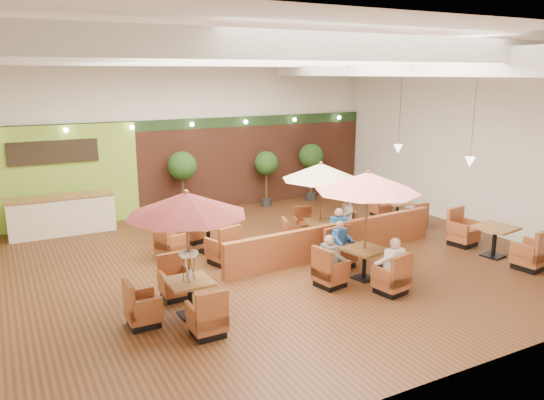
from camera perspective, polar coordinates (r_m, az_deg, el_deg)
room at (r=14.12m, az=-1.56°, el=9.01°), size 14.04×14.00×5.52m
service_counter at (r=17.09m, az=-21.66°, el=-1.53°), size 3.00×0.75×1.18m
booth_divider at (r=14.06m, az=6.86°, el=-4.31°), size 6.60×0.62×0.91m
table_0 at (r=10.32m, az=-9.41°, el=-2.91°), size 2.45×2.51×2.59m
table_1 at (r=12.22m, az=9.94°, el=-0.17°), size 2.53×2.64×2.62m
table_2 at (r=14.72m, az=5.24°, el=1.31°), size 2.45×2.45×2.38m
table_3 at (r=14.34m, az=-7.89°, el=-3.95°), size 2.01×2.89×1.59m
table_4 at (r=15.16m, az=22.79°, el=-4.19°), size 1.08×2.89×1.05m
table_5 at (r=17.71m, az=13.32°, el=-1.29°), size 0.79×2.28×0.85m
topiary_0 at (r=17.84m, az=-9.62°, el=3.37°), size 0.96×0.96×2.22m
topiary_1 at (r=19.06m, az=-0.61°, el=3.75°), size 0.87×0.87×2.02m
topiary_2 at (r=19.97m, az=4.24°, el=4.48°), size 0.93×0.93×2.17m
diner_0 at (r=11.87m, az=12.80°, el=-6.34°), size 0.44×0.38×0.83m
diner_1 at (r=13.31m, az=7.44°, el=-4.14°), size 0.38×0.34×0.71m
diner_2 at (r=12.04m, az=6.34°, el=-5.92°), size 0.30×0.37×0.77m
diner_3 at (r=14.24m, az=7.07°, el=-2.80°), size 0.43×0.37×0.80m
diner_4 at (r=15.40m, az=7.88°, el=-1.52°), size 0.46×0.48×0.85m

